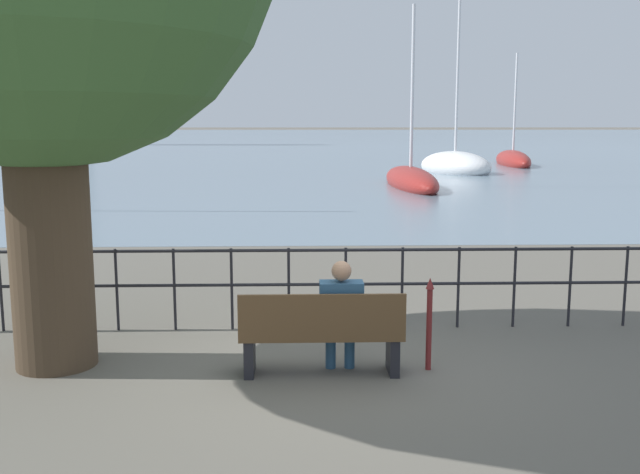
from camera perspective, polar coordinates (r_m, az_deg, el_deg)
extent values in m
plane|color=#605B51|center=(7.66, 0.12, -10.81)|extent=(1000.00, 1000.00, 0.00)
cube|color=slate|center=(165.11, -1.69, 8.15)|extent=(600.00, 300.00, 0.01)
cylinder|color=#423323|center=(8.07, -20.79, 0.19)|extent=(0.85, 0.85, 2.88)
cube|color=brown|center=(7.52, 0.12, -7.76)|extent=(1.71, 0.45, 0.05)
cube|color=brown|center=(7.26, 0.17, -6.34)|extent=(1.71, 0.04, 0.45)
cube|color=black|center=(7.60, -5.64, -9.40)|extent=(0.10, 0.41, 0.40)
cube|color=black|center=(7.65, 5.84, -9.29)|extent=(0.10, 0.41, 0.40)
cylinder|color=navy|center=(7.73, 0.86, -8.84)|extent=(0.11, 0.11, 0.45)
cylinder|color=navy|center=(7.75, 2.38, -8.82)|extent=(0.11, 0.11, 0.45)
cube|color=navy|center=(7.58, 1.67, -7.06)|extent=(0.38, 0.26, 0.14)
cube|color=navy|center=(7.43, 1.72, -5.62)|extent=(0.45, 0.24, 0.54)
sphere|color=#A87A5B|center=(7.35, 1.73, -2.73)|extent=(0.21, 0.21, 0.21)
cylinder|color=black|center=(9.84, -24.18, -3.94)|extent=(0.04, 0.04, 1.05)
cylinder|color=black|center=(9.59, -20.16, -4.02)|extent=(0.04, 0.04, 1.05)
cylinder|color=black|center=(9.38, -15.95, -4.09)|extent=(0.04, 0.04, 1.05)
cylinder|color=black|center=(9.23, -11.57, -4.13)|extent=(0.04, 0.04, 1.05)
cylinder|color=black|center=(9.14, -7.07, -4.15)|extent=(0.04, 0.04, 1.05)
cylinder|color=black|center=(9.10, -2.51, -4.15)|extent=(0.04, 0.04, 1.05)
cylinder|color=black|center=(9.12, 2.06, -4.12)|extent=(0.04, 0.04, 1.05)
cylinder|color=black|center=(9.19, 6.58, -4.06)|extent=(0.04, 0.04, 1.05)
cylinder|color=black|center=(9.32, 11.01, -3.98)|extent=(0.04, 0.04, 1.05)
cylinder|color=black|center=(9.51, 15.28, -3.88)|extent=(0.04, 0.04, 1.05)
cylinder|color=black|center=(9.75, 19.37, -3.77)|extent=(0.04, 0.04, 1.05)
cylinder|color=black|center=(10.03, 23.24, -3.64)|extent=(0.04, 0.04, 1.05)
cylinder|color=black|center=(9.00, -0.23, -1.07)|extent=(13.77, 0.04, 0.04)
cylinder|color=black|center=(9.09, -0.22, -3.81)|extent=(13.77, 0.04, 0.04)
cylinder|color=maroon|center=(7.71, 8.71, -7.32)|extent=(0.06, 0.06, 0.88)
cone|color=maroon|center=(7.58, 8.80, -3.68)|extent=(0.09, 0.09, 0.12)
ellipsoid|color=white|center=(39.11, 10.74, 5.56)|extent=(4.44, 5.84, 1.65)
cylinder|color=silver|center=(39.26, 11.02, 14.89)|extent=(0.14, 0.14, 11.76)
ellipsoid|color=maroon|center=(30.06, 7.26, 4.47)|extent=(1.87, 8.07, 1.19)
cylinder|color=silver|center=(30.00, 7.41, 11.61)|extent=(0.14, 0.14, 6.77)
ellipsoid|color=maroon|center=(47.25, 15.16, 5.91)|extent=(2.52, 8.17, 1.34)
cylinder|color=silver|center=(47.21, 15.34, 10.21)|extent=(0.14, 0.14, 6.29)
cylinder|color=white|center=(95.11, -19.49, 13.24)|extent=(4.79, 4.79, 20.78)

